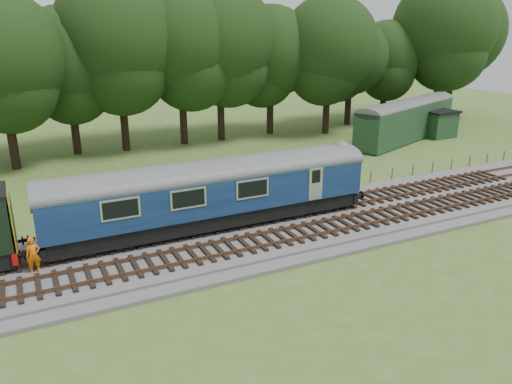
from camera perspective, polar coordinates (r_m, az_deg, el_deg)
ground at (r=29.35m, az=6.08°, el=-3.72°), size 120.00×120.00×0.00m
ballast at (r=29.29m, az=6.10°, el=-3.41°), size 70.00×7.00×0.35m
track_north at (r=30.30m, az=4.71°, el=-2.09°), size 67.20×2.40×0.21m
track_south at (r=27.96m, az=7.85°, el=-4.05°), size 67.20×2.40×0.21m
fence at (r=32.98m, az=1.95°, el=-1.05°), size 64.00×0.12×1.00m
tree_line at (r=48.48m, az=-7.83°, el=5.27°), size 70.00×8.00×18.00m
dmu_railcar at (r=27.31m, az=-5.08°, el=0.40°), size 18.05×2.86×3.88m
worker at (r=24.89m, az=-24.10°, el=-6.60°), size 0.64×0.43×1.72m
parked_coach at (r=52.10m, az=16.84°, el=8.09°), size 15.45×8.16×3.97m
shed at (r=54.98m, az=19.92°, el=7.41°), size 3.51×3.51×2.75m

